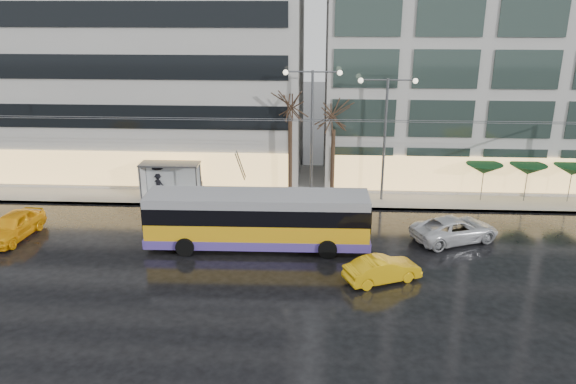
# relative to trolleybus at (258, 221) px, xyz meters

# --- Properties ---
(ground) EXTENTS (140.00, 140.00, 0.00)m
(ground) POSITION_rel_trolleybus_xyz_m (0.93, -2.64, -1.59)
(ground) COLOR black
(ground) RESTS_ON ground
(sidewalk) EXTENTS (80.00, 10.00, 0.15)m
(sidewalk) POSITION_rel_trolleybus_xyz_m (2.93, 11.36, -1.52)
(sidewalk) COLOR gray
(sidewalk) RESTS_ON ground
(kerb) EXTENTS (80.00, 0.10, 0.15)m
(kerb) POSITION_rel_trolleybus_xyz_m (2.93, 6.41, -1.52)
(kerb) COLOR slate
(kerb) RESTS_ON ground
(building_left) EXTENTS (34.00, 14.00, 22.00)m
(building_left) POSITION_rel_trolleybus_xyz_m (-15.07, 16.36, 9.56)
(building_left) COLOR #ABA9A4
(building_left) RESTS_ON sidewalk
(building_right) EXTENTS (32.00, 14.00, 25.00)m
(building_right) POSITION_rel_trolleybus_xyz_m (19.93, 16.36, 11.06)
(building_right) COLOR #ABA9A4
(building_right) RESTS_ON sidewalk
(trolleybus) EXTENTS (12.74, 5.02, 5.89)m
(trolleybus) POSITION_rel_trolleybus_xyz_m (0.00, 0.00, 0.00)
(trolleybus) COLOR gold
(trolleybus) RESTS_ON ground
(catenary) EXTENTS (42.24, 5.12, 7.00)m
(catenary) POSITION_rel_trolleybus_xyz_m (1.93, 5.30, 2.66)
(catenary) COLOR #595B60
(catenary) RESTS_ON ground
(bus_shelter) EXTENTS (4.20, 1.60, 2.51)m
(bus_shelter) POSITION_rel_trolleybus_xyz_m (-7.45, 8.05, 0.37)
(bus_shelter) COLOR #595B60
(bus_shelter) RESTS_ON sidewalk
(street_lamp_near) EXTENTS (3.96, 0.36, 9.03)m
(street_lamp_near) POSITION_rel_trolleybus_xyz_m (2.93, 8.16, 4.40)
(street_lamp_near) COLOR #595B60
(street_lamp_near) RESTS_ON sidewalk
(street_lamp_far) EXTENTS (3.96, 0.36, 8.53)m
(street_lamp_far) POSITION_rel_trolleybus_xyz_m (7.93, 8.16, 4.12)
(street_lamp_far) COLOR #595B60
(street_lamp_far) RESTS_ON sidewalk
(tree_a) EXTENTS (3.20, 3.20, 8.40)m
(tree_a) POSITION_rel_trolleybus_xyz_m (1.43, 8.36, 5.49)
(tree_a) COLOR black
(tree_a) RESTS_ON sidewalk
(tree_b) EXTENTS (3.20, 3.20, 7.70)m
(tree_b) POSITION_rel_trolleybus_xyz_m (4.43, 8.56, 4.81)
(tree_b) COLOR black
(tree_b) RESTS_ON sidewalk
(parasol_a) EXTENTS (2.50, 2.50, 2.65)m
(parasol_a) POSITION_rel_trolleybus_xyz_m (14.93, 8.36, 0.85)
(parasol_a) COLOR #595B60
(parasol_a) RESTS_ON sidewalk
(parasol_b) EXTENTS (2.50, 2.50, 2.65)m
(parasol_b) POSITION_rel_trolleybus_xyz_m (17.93, 8.36, 0.85)
(parasol_b) COLOR #595B60
(parasol_b) RESTS_ON sidewalk
(parasol_c) EXTENTS (2.50, 2.50, 2.65)m
(parasol_c) POSITION_rel_trolleybus_xyz_m (20.93, 8.36, 0.85)
(parasol_c) COLOR #595B60
(parasol_c) RESTS_ON sidewalk
(taxi_a) EXTENTS (2.28, 4.84, 1.60)m
(taxi_a) POSITION_rel_trolleybus_xyz_m (-14.77, 0.43, -0.79)
(taxi_a) COLOR #FFAC0D
(taxi_a) RESTS_ON ground
(taxi_b) EXTENTS (4.18, 2.86, 1.31)m
(taxi_b) POSITION_rel_trolleybus_xyz_m (6.76, -3.80, -0.94)
(taxi_b) COLOR #E5A80C
(taxi_b) RESTS_ON ground
(sedan_silver) EXTENTS (5.78, 4.25, 1.46)m
(sedan_silver) POSITION_rel_trolleybus_xyz_m (11.58, 1.53, -0.86)
(sedan_silver) COLOR silver
(sedan_silver) RESTS_ON ground
(pedestrian_a) EXTENTS (1.14, 1.15, 2.19)m
(pedestrian_a) POSITION_rel_trolleybus_xyz_m (-6.28, 8.92, -0.02)
(pedestrian_a) COLOR black
(pedestrian_a) RESTS_ON sidewalk
(pedestrian_b) EXTENTS (0.93, 0.89, 1.51)m
(pedestrian_b) POSITION_rel_trolleybus_xyz_m (-5.36, 9.28, -0.69)
(pedestrian_b) COLOR black
(pedestrian_b) RESTS_ON sidewalk
(pedestrian_c) EXTENTS (1.11, 1.06, 2.11)m
(pedestrian_c) POSITION_rel_trolleybus_xyz_m (-8.18, 8.57, -0.32)
(pedestrian_c) COLOR black
(pedestrian_c) RESTS_ON sidewalk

